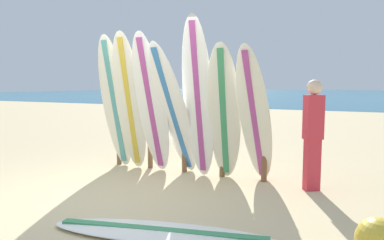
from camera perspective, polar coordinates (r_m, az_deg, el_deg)
The scene contains 14 objects.
ground_plane at distance 5.13m, azimuth -12.77°, elevation -11.72°, with size 120.00×120.00×0.00m, color #D3BC8C.
ocean_water at distance 61.89m, azimuth 23.29°, elevation 3.85°, with size 120.00×80.00×0.01m, color #196B93.
surfboard_rack at distance 6.18m, azimuth -1.23°, elevation -2.08°, with size 2.91×0.09×1.13m.
surfboard_leaning_far_left at distance 6.55m, azimuth -12.13°, elevation 2.66°, with size 0.56×0.62×2.38m.
surfboard_leaning_left at distance 6.23m, azimuth -9.89°, elevation 2.59°, with size 0.66×0.86×2.39m.
surfboard_leaning_center_left at distance 5.99m, azimuth -6.51°, elevation 2.38°, with size 0.57×0.80×2.36m.
surfboard_leaning_center at distance 5.81m, azimuth -2.96°, elevation 1.43°, with size 0.70×1.14×2.18m.
surfboard_leaning_center_right at distance 5.60m, azimuth 1.01°, elevation 3.24°, with size 0.57×0.73×2.57m.
surfboard_leaning_right at distance 5.54m, azimuth 5.07°, elevation 1.02°, with size 0.63×0.77×2.14m.
surfboard_leaning_far_right at distance 5.38m, azimuth 9.95°, elevation 0.52°, with size 0.55×1.00×2.09m.
surfboard_lying_on_sand at distance 3.80m, azimuth -4.99°, elevation -17.40°, with size 2.41×1.07×0.08m.
beachgoer_standing at distance 5.37m, azimuth 18.73°, elevation -1.53°, with size 0.30×0.28×1.59m.
small_boat_offshore at distance 31.86m, azimuth 1.98°, elevation 3.43°, with size 1.46×3.16×0.71m.
beach_ball at distance 3.59m, azimuth 27.63°, elevation -16.63°, with size 0.39×0.39×0.39m, color gold.
Camera 1 is at (3.10, -3.79, 1.52)m, focal length 33.48 mm.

